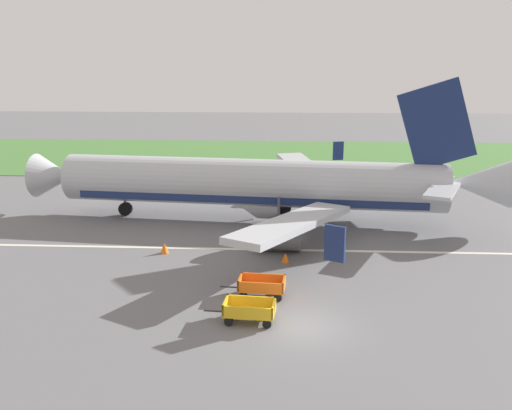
{
  "coord_description": "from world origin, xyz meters",
  "views": [
    {
      "loc": [
        -1.08,
        -24.42,
        12.56
      ],
      "look_at": [
        -3.0,
        12.23,
        2.8
      ],
      "focal_mm": 38.62,
      "sensor_mm": 36.0,
      "label": 1
    }
  ],
  "objects": [
    {
      "name": "apron_stripe",
      "position": [
        0.0,
        10.96,
        0.01
      ],
      "size": [
        120.0,
        0.36,
        0.01
      ],
      "primitive_type": "cube",
      "color": "silver",
      "rests_on": "ground"
    },
    {
      "name": "baggage_cart_nearest",
      "position": [
        -2.72,
        0.32,
        0.6
      ],
      "size": [
        3.6,
        1.61,
        1.07
      ],
      "color": "gold",
      "rests_on": "ground"
    },
    {
      "name": "ground_plane",
      "position": [
        0.0,
        0.0,
        0.0
      ],
      "size": [
        220.0,
        220.0,
        0.0
      ],
      "primitive_type": "plane",
      "color": "slate"
    },
    {
      "name": "airplane",
      "position": [
        -2.71,
        17.74,
        3.05
      ],
      "size": [
        37.67,
        30.29,
        11.34
      ],
      "color": "#B2B7BC",
      "rests_on": "ground"
    },
    {
      "name": "traffic_cone_near_plane",
      "position": [
        -9.01,
        9.92,
        0.36
      ],
      "size": [
        0.55,
        0.55,
        0.72
      ],
      "primitive_type": "cone",
      "color": "orange",
      "rests_on": "ground"
    },
    {
      "name": "traffic_cone_mid_apron",
      "position": [
        -0.94,
        8.62,
        0.32
      ],
      "size": [
        0.49,
        0.49,
        0.64
      ],
      "primitive_type": "cone",
      "color": "orange",
      "rests_on": "ground"
    },
    {
      "name": "baggage_cart_second_in_row",
      "position": [
        -2.24,
        3.34,
        0.6
      ],
      "size": [
        3.6,
        1.6,
        1.07
      ],
      "color": "orange",
      "rests_on": "ground"
    },
    {
      "name": "grass_strip",
      "position": [
        0.0,
        47.85,
        0.03
      ],
      "size": [
        220.0,
        28.0,
        0.06
      ],
      "primitive_type": "cube",
      "color": "#477A38",
      "rests_on": "ground"
    }
  ]
}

